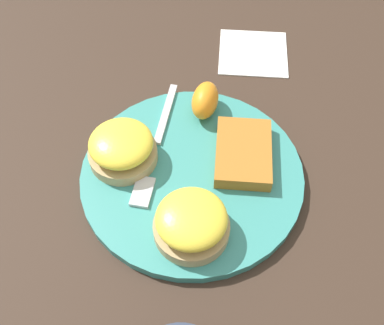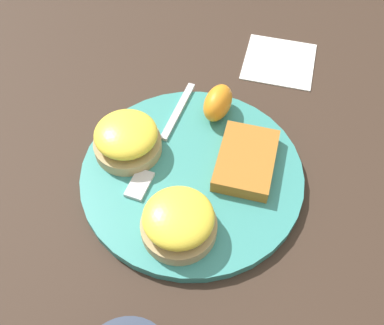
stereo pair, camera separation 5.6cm
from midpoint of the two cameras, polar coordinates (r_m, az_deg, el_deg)
ground_plane at (r=0.59m, az=2.72°, el=-2.12°), size 1.10×1.10×0.00m
plate at (r=0.58m, az=2.75°, el=-1.74°), size 0.29×0.29×0.01m
sandwich_benedict_left at (r=0.58m, az=-5.59°, el=2.86°), size 0.09×0.09×0.05m
sandwich_benedict_right at (r=0.51m, az=1.43°, el=-7.72°), size 0.09×0.09×0.05m
hashbrown_patty at (r=0.58m, az=9.64°, el=0.12°), size 0.11×0.07×0.02m
orange_wedge at (r=0.63m, az=5.89°, el=7.39°), size 0.06×0.04×0.04m
fork at (r=0.60m, az=-1.34°, el=2.17°), size 0.21×0.03×0.00m
napkin at (r=0.75m, az=13.17°, el=12.32°), size 0.11×0.11×0.00m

